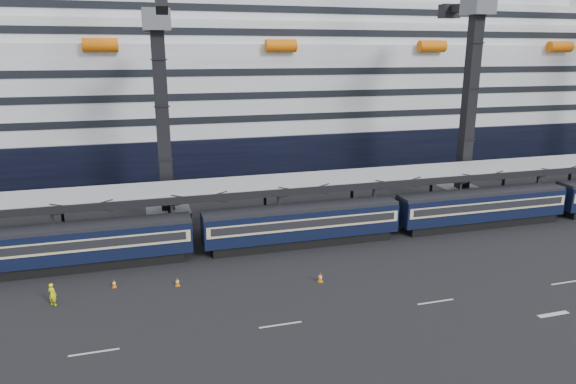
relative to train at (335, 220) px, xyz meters
name	(u,v)px	position (x,y,z in m)	size (l,w,h in m)	color
ground	(431,277)	(4.65, -10.00, -2.20)	(260.00, 260.00, 0.00)	black
lane_markings	(560,292)	(12.80, -15.23, -2.19)	(111.00, 4.27, 0.02)	beige
train	(335,220)	(0.00, 0.00, 0.00)	(133.05, 3.00, 4.05)	black
canopy	(363,177)	(4.65, 4.00, 3.05)	(130.00, 6.25, 5.53)	#92959A
cruise_ship	(275,89)	(3.57, 35.99, 10.14)	(214.09, 28.84, 34.00)	black
crane_dark_near	(162,115)	(-15.35, 8.59, 9.73)	(4.50, 17.75, 35.08)	#53565B
crane_dark_mid	(472,94)	(19.65, 7.59, 11.16)	(4.50, 18.24, 39.64)	#53565B
worker	(52,294)	(-24.65, -6.61, -1.33)	(0.63, 0.42, 1.74)	#F5FF0D
traffic_cone_b	(114,283)	(-20.45, -4.74, -1.86)	(0.34, 0.34, 0.68)	orange
traffic_cone_c	(177,282)	(-15.62, -5.86, -1.85)	(0.36, 0.36, 0.71)	orange
traffic_cone_d	(320,277)	(-4.44, -8.31, -1.80)	(0.41, 0.41, 0.81)	orange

